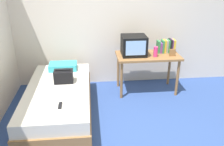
# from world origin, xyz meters

# --- Properties ---
(ground_plane) EXTENTS (8.00, 8.00, 0.00)m
(ground_plane) POSITION_xyz_m (0.00, 0.00, 0.00)
(ground_plane) COLOR #2D4784
(wall_back) EXTENTS (5.20, 0.10, 2.60)m
(wall_back) POSITION_xyz_m (0.00, 2.00, 1.30)
(wall_back) COLOR beige
(wall_back) RESTS_ON ground
(bed) EXTENTS (1.00, 2.00, 0.50)m
(bed) POSITION_xyz_m (-1.03, 0.78, 0.25)
(bed) COLOR olive
(bed) RESTS_ON ground
(desk) EXTENTS (1.16, 0.60, 0.74)m
(desk) POSITION_xyz_m (0.56, 1.48, 0.65)
(desk) COLOR olive
(desk) RESTS_ON ground
(tv) EXTENTS (0.44, 0.39, 0.36)m
(tv) POSITION_xyz_m (0.29, 1.50, 0.92)
(tv) COLOR black
(tv) RESTS_ON desk
(water_bottle) EXTENTS (0.08, 0.08, 0.19)m
(water_bottle) POSITION_xyz_m (0.66, 1.36, 0.84)
(water_bottle) COLOR #E53372
(water_bottle) RESTS_ON desk
(book_row) EXTENTS (0.33, 0.17, 0.25)m
(book_row) POSITION_xyz_m (0.93, 1.59, 0.86)
(book_row) COLOR #337F47
(book_row) RESTS_ON desk
(picture_frame) EXTENTS (0.11, 0.02, 0.13)m
(picture_frame) POSITION_xyz_m (0.98, 1.36, 0.81)
(picture_frame) COLOR olive
(picture_frame) RESTS_ON desk
(pillow) EXTENTS (0.49, 0.30, 0.11)m
(pillow) POSITION_xyz_m (-1.01, 1.51, 0.56)
(pillow) COLOR #33A8B7
(pillow) RESTS_ON bed
(handbag) EXTENTS (0.30, 0.20, 0.22)m
(handbag) POSITION_xyz_m (-0.95, 0.97, 0.60)
(handbag) COLOR black
(handbag) RESTS_ON bed
(magazine) EXTENTS (0.21, 0.29, 0.01)m
(magazine) POSITION_xyz_m (-1.08, 0.43, 0.51)
(magazine) COLOR white
(magazine) RESTS_ON bed
(remote_dark) EXTENTS (0.04, 0.16, 0.02)m
(remote_dark) POSITION_xyz_m (-0.94, 0.22, 0.51)
(remote_dark) COLOR black
(remote_dark) RESTS_ON bed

